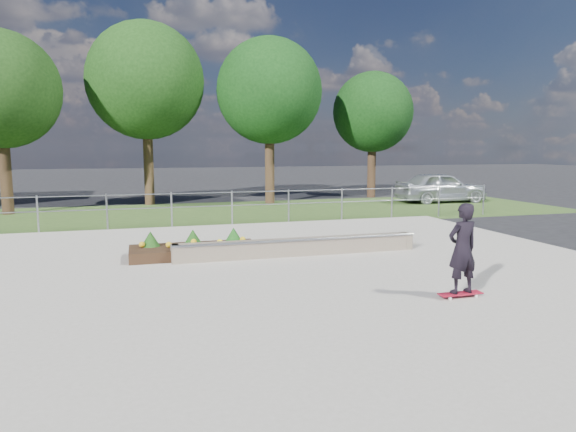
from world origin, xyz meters
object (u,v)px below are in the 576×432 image
object	(u,v)px
grind_ledge	(298,247)
parked_car	(441,187)
planter_bed	(194,248)
skateboarder	(462,249)

from	to	relation	value
grind_ledge	parked_car	xyz separation A→B (m)	(10.43, 10.03, 0.48)
grind_ledge	planter_bed	xyz separation A→B (m)	(-2.42, 0.63, -0.02)
grind_ledge	parked_car	size ratio (longest dim) A/B	1.37
planter_bed	skateboarder	distance (m)	6.33
parked_car	grind_ledge	bearing A→B (deg)	135.75
planter_bed	skateboarder	bearing A→B (deg)	-49.98
planter_bed	skateboarder	world-z (taller)	skateboarder
grind_ledge	planter_bed	distance (m)	2.50
grind_ledge	planter_bed	world-z (taller)	planter_bed
skateboarder	planter_bed	bearing A→B (deg)	130.02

